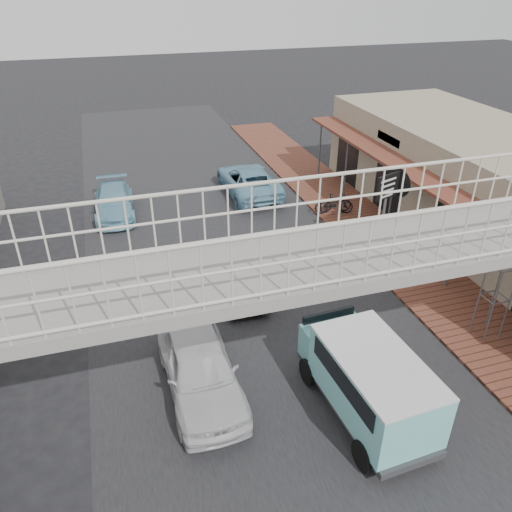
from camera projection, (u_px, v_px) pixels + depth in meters
ground at (265, 344)px, 14.71m from camera, size 120.00×120.00×0.00m
road_strip at (265, 344)px, 14.71m from camera, size 10.00×60.00×0.01m
sidewalk at (403, 260)px, 18.85m from camera, size 3.00×40.00×0.10m
shophouse_row at (495, 189)px, 19.86m from camera, size 7.20×18.00×4.00m
footbridge at (330, 344)px, 9.82m from camera, size 16.40×2.40×6.34m
white_hatchback at (200, 367)px, 12.77m from camera, size 1.85×4.44×1.50m
dark_sedan at (236, 271)px, 16.98m from camera, size 1.63×4.11×1.33m
angkot_curb at (249, 181)px, 24.27m from camera, size 2.33×4.97×1.37m
angkot_far at (114, 202)px, 22.25m from camera, size 1.84×4.18×1.20m
angkot_van at (369, 376)px, 11.78m from camera, size 2.05×4.13×1.98m
motorcycle_near at (334, 204)px, 22.16m from camera, size 1.80×0.98×0.90m
motorcycle_far at (335, 203)px, 22.29m from camera, size 1.55×0.63×0.90m
street_clock at (506, 258)px, 13.71m from camera, size 0.77×0.62×3.13m
arrow_sign at (401, 182)px, 18.77m from camera, size 1.90×1.28×3.15m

